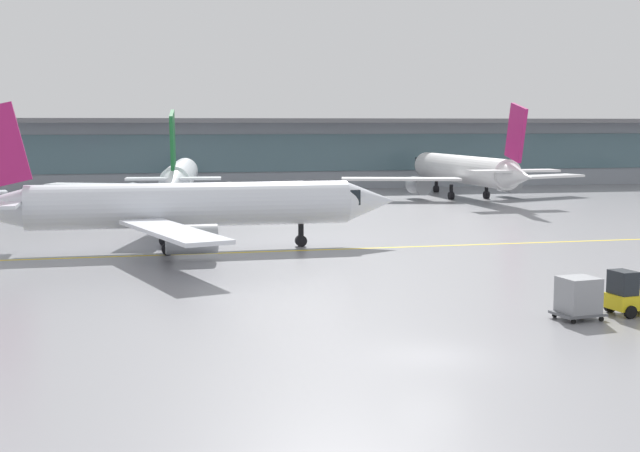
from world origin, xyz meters
TOP-DOWN VIEW (x-y plane):
  - ground_plane at (0.00, 0.00)m, footprint 400.00×400.00m
  - taxiway_centreline_stripe at (-7.31, 28.20)m, footprint 109.99×2.24m
  - terminal_concourse at (0.00, 88.67)m, footprint 216.17×11.00m
  - gate_airplane_2 at (-6.48, 65.00)m, footprint 28.61×30.93m
  - gate_airplane_3 at (27.26, 66.86)m, footprint 31.11×33.44m
  - taxiing_regional_jet at (-7.72, 30.20)m, footprint 31.16×29.04m
  - baggage_tug at (11.50, 5.04)m, footprint 2.78×1.94m
  - cargo_dolly_lead at (8.55, 4.61)m, footprint 2.31×1.89m

SIDE VIEW (x-z plane):
  - ground_plane at x=0.00m, z-range 0.00..0.00m
  - taxiway_centreline_stripe at x=-7.31m, z-range 0.00..0.01m
  - baggage_tug at x=11.50m, z-range -0.16..1.94m
  - cargo_dolly_lead at x=8.55m, z-range 0.08..2.02m
  - gate_airplane_2 at x=-6.48m, z-range -2.05..8.19m
  - taxiing_regional_jet at x=-7.72m, z-range -2.07..8.27m
  - gate_airplane_3 at x=27.26m, z-range -2.22..8.87m
  - terminal_concourse at x=0.00m, z-range 0.12..9.72m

